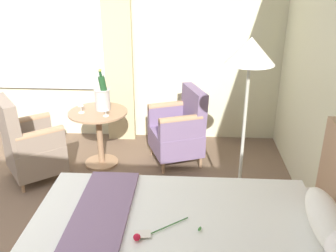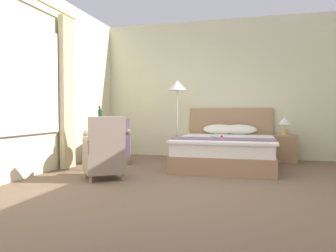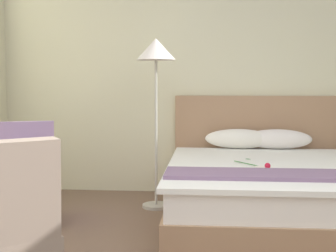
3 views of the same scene
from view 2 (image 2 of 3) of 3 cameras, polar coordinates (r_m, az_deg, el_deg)
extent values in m
plane|color=brown|center=(4.52, 5.11, -10.62)|extent=(7.60, 7.60, 0.00)
cube|color=beige|center=(7.50, 9.15, 6.36)|extent=(5.46, 0.12, 3.08)
cube|color=beige|center=(5.58, -23.94, 7.58)|extent=(0.12, 6.22, 3.08)
cube|color=white|center=(5.53, -23.29, 7.53)|extent=(0.02, 1.59, 1.74)
cube|color=white|center=(5.51, -23.04, 7.55)|extent=(0.02, 1.51, 1.70)
cube|color=#C6B988|center=(6.27, -17.17, 5.51)|extent=(0.10, 0.36, 2.74)
cube|color=#A37B5A|center=(6.30, 10.03, -5.59)|extent=(1.72, 2.17, 0.29)
cube|color=white|center=(6.27, 10.05, -3.30)|extent=(1.67, 2.11, 0.21)
cube|color=white|center=(6.20, 10.01, -2.18)|extent=(1.76, 2.04, 0.04)
cube|color=slate|center=(5.66, 9.56, -2.25)|extent=(1.72, 0.39, 0.03)
cube|color=#A37B5A|center=(7.37, 10.78, -0.11)|extent=(1.81, 0.08, 0.82)
ellipsoid|color=white|center=(7.19, 9.02, -0.55)|extent=(0.73, 0.25, 0.22)
ellipsoid|color=white|center=(7.16, 12.32, -0.58)|extent=(0.73, 0.24, 0.21)
cylinder|color=#2D6628|center=(6.13, 8.32, -1.92)|extent=(0.26, 0.33, 0.01)
sphere|color=red|center=(5.96, 9.34, -1.88)|extent=(0.05, 0.05, 0.05)
ellipsoid|color=#33702D|center=(6.37, 8.56, -1.71)|extent=(0.05, 0.03, 0.01)
cube|color=white|center=(5.99, 8.84, -2.01)|extent=(0.09, 0.12, 0.00)
cube|color=#A37B5A|center=(7.10, 19.60, -3.73)|extent=(0.48, 0.36, 0.55)
sphere|color=olive|center=(7.12, 21.63, -2.76)|extent=(0.02, 0.02, 0.02)
cylinder|color=tan|center=(7.08, 19.63, -1.02)|extent=(0.12, 0.12, 0.12)
cylinder|color=#B7B2A8|center=(7.07, 19.65, -0.14)|extent=(0.02, 0.02, 0.10)
cone|color=silver|center=(7.07, 19.66, 0.90)|extent=(0.26, 0.26, 0.16)
cylinder|color=#B2B0A3|center=(6.95, 1.60, -5.91)|extent=(0.28, 0.28, 0.03)
cylinder|color=#B2B0A3|center=(6.88, 1.60, 0.20)|extent=(0.03, 0.03, 1.45)
cone|color=silver|center=(6.90, 1.61, 7.10)|extent=(0.39, 0.39, 0.21)
cylinder|color=#A37B5A|center=(5.87, -11.31, -7.49)|extent=(0.39, 0.39, 0.03)
cylinder|color=#A37B5A|center=(5.83, -11.33, -4.48)|extent=(0.07, 0.07, 0.65)
cylinder|color=#A37B5A|center=(5.80, -11.36, -1.20)|extent=(0.67, 0.67, 0.02)
cylinder|color=#BCB3AF|center=(5.86, -11.78, 0.10)|extent=(0.17, 0.17, 0.24)
torus|color=#BCB3AF|center=(5.86, -11.79, 1.27)|extent=(0.18, 0.18, 0.02)
cylinder|color=white|center=(5.86, -11.78, 1.07)|extent=(0.15, 0.15, 0.03)
cylinder|color=#1E4723|center=(5.87, -11.64, 1.52)|extent=(0.09, 0.12, 0.28)
cylinder|color=#193D1E|center=(5.85, -11.84, 3.13)|extent=(0.04, 0.04, 0.08)
sphere|color=gold|center=(5.85, -11.84, 3.47)|extent=(0.04, 0.04, 0.04)
cylinder|color=white|center=(5.62, -11.70, -1.18)|extent=(0.07, 0.07, 0.01)
cylinder|color=white|center=(5.61, -11.70, -0.76)|extent=(0.01, 0.01, 0.08)
cone|color=white|center=(5.61, -11.71, -0.05)|extent=(0.07, 0.07, 0.06)
cylinder|color=white|center=(5.85, -9.67, -1.02)|extent=(0.06, 0.06, 0.01)
cylinder|color=white|center=(5.85, -9.68, -0.69)|extent=(0.01, 0.01, 0.06)
cone|color=white|center=(5.85, -9.68, -0.09)|extent=(0.07, 0.07, 0.06)
cylinder|color=#A37B5A|center=(6.50, -11.33, -6.05)|extent=(0.04, 0.04, 0.14)
cylinder|color=#A37B5A|center=(6.47, -6.92, -6.05)|extent=(0.04, 0.04, 0.14)
cylinder|color=#A37B5A|center=(6.95, -10.97, -5.49)|extent=(0.04, 0.04, 0.14)
cylinder|color=#A37B5A|center=(6.93, -6.86, -5.50)|extent=(0.04, 0.04, 0.14)
cube|color=slate|center=(6.68, -9.03, -4.05)|extent=(0.73, 0.71, 0.26)
cube|color=slate|center=(6.87, -8.96, -0.71)|extent=(0.56, 0.33, 0.50)
cube|color=slate|center=(6.66, -11.11, -1.97)|extent=(0.26, 0.50, 0.23)
cylinder|color=#A37B5A|center=(6.65, -11.12, -0.99)|extent=(0.26, 0.50, 0.09)
cube|color=slate|center=(6.63, -7.00, -1.96)|extent=(0.26, 0.50, 0.23)
cylinder|color=#A37B5A|center=(6.62, -7.00, -0.98)|extent=(0.26, 0.50, 0.09)
cylinder|color=#A37B5A|center=(5.42, -9.11, -7.89)|extent=(0.04, 0.04, 0.10)
cylinder|color=#A37B5A|center=(5.33, -14.17, -8.12)|extent=(0.04, 0.04, 0.10)
cylinder|color=#A37B5A|center=(4.99, -7.81, -8.79)|extent=(0.04, 0.04, 0.10)
cylinder|color=#A37B5A|center=(4.88, -13.31, -9.07)|extent=(0.04, 0.04, 0.10)
cube|color=gray|center=(5.11, -11.12, -6.18)|extent=(0.77, 0.77, 0.31)
cube|color=gray|center=(4.85, -10.61, -1.58)|extent=(0.51, 0.44, 0.55)
cube|color=gray|center=(5.15, -8.68, -3.30)|extent=(0.38, 0.45, 0.19)
cylinder|color=#A37B5A|center=(5.15, -8.69, -2.25)|extent=(0.38, 0.45, 0.09)
cube|color=gray|center=(5.06, -13.74, -3.45)|extent=(0.38, 0.45, 0.19)
cylinder|color=#A37B5A|center=(5.05, -13.75, -2.38)|extent=(0.38, 0.45, 0.09)
camera|label=1|loc=(6.49, 27.25, 12.45)|focal=40.00mm
camera|label=3|loc=(2.34, -11.96, 7.95)|focal=50.00mm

